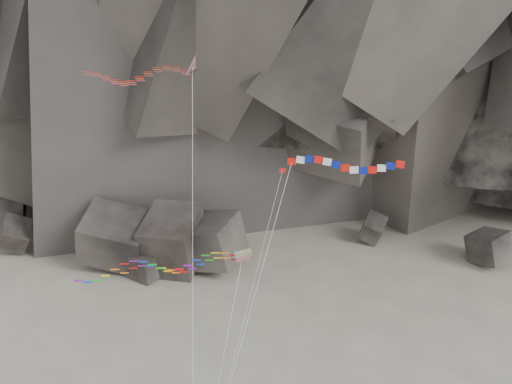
# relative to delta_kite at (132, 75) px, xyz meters

# --- Properties ---
(boulder_field) EXTENTS (74.07, 19.65, 9.22)m
(boulder_field) POSITION_rel_delta_kite_xyz_m (-7.22, 26.48, -27.17)
(boulder_field) COLOR #47423F
(boulder_field) RESTS_ON ground
(delta_kite) EXTENTS (11.02, 17.03, 29.74)m
(delta_kite) POSITION_rel_delta_kite_xyz_m (0.00, 0.00, 0.00)
(delta_kite) COLOR red
(delta_kite) RESTS_ON ground
(banner_kite) EXTENTS (14.56, 14.39, 22.35)m
(banner_kite) POSITION_rel_delta_kite_xyz_m (16.64, -2.17, -6.39)
(banner_kite) COLOR red
(banner_kite) RESTS_ON ground
(parafoil_kite) EXTENTS (13.37, 8.73, 16.88)m
(parafoil_kite) POSITION_rel_delta_kite_xyz_m (2.93, -8.08, -12.45)
(parafoil_kite) COLOR #E0E80C
(parafoil_kite) RESTS_ON ground
(pennant_kite) EXTENTS (5.53, 14.15, 21.22)m
(pennant_kite) POSITION_rel_delta_kite_xyz_m (10.49, -5.41, -12.66)
(pennant_kite) COLOR red
(pennant_kite) RESTS_ON ground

